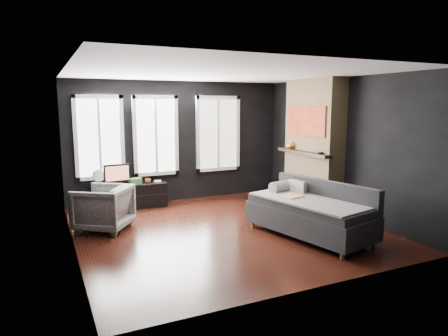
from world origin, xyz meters
name	(u,v)px	position (x,y,z in m)	size (l,w,h in m)	color
floor	(226,229)	(0.00, 0.00, 0.00)	(5.00, 5.00, 0.00)	black
ceiling	(226,73)	(0.00, 0.00, 2.70)	(5.00, 5.00, 0.00)	white
wall_back	(179,141)	(0.00, 2.50, 1.35)	(5.00, 0.02, 2.70)	black
wall_left	(70,162)	(-2.50, 0.00, 1.35)	(0.02, 5.00, 2.70)	black
wall_right	(341,147)	(2.50, 0.00, 1.35)	(0.02, 5.00, 2.70)	black
windows	(159,95)	(-0.45, 2.46, 2.38)	(4.00, 0.16, 1.76)	white
fireplace	(313,145)	(2.30, 0.60, 1.35)	(0.70, 1.62, 2.70)	#93724C
sofa	(309,210)	(1.10, -0.91, 0.46)	(1.06, 2.12, 0.91)	#27272A
stripe_pillow	(297,191)	(1.22, -0.38, 0.66)	(0.09, 0.38, 0.38)	gray
armchair	(103,206)	(-1.95, 0.90, 0.43)	(0.84, 0.79, 0.86)	white
media_console	(130,196)	(-1.20, 2.24, 0.26)	(1.51, 0.47, 0.52)	black
monitor	(117,173)	(-1.46, 2.22, 0.77)	(0.56, 0.12, 0.50)	black
desk_fan	(99,178)	(-1.83, 2.27, 0.70)	(0.25, 0.25, 0.36)	gray
mug	(148,180)	(-0.83, 2.18, 0.58)	(0.12, 0.09, 0.12)	#D0531F
book	(154,177)	(-0.67, 2.25, 0.62)	(0.15, 0.02, 0.20)	#9E937D
storage_box	(136,181)	(-1.10, 2.15, 0.58)	(0.24, 0.15, 0.13)	#357639
mantel_vase	(291,145)	(2.05, 1.05, 1.32)	(0.18, 0.19, 0.18)	yellow
mantel_clock	(320,153)	(2.05, 0.05, 1.25)	(0.11, 0.11, 0.04)	black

